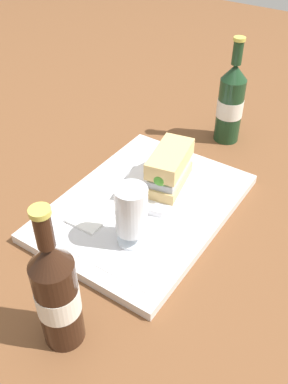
% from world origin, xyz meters
% --- Properties ---
extents(ground_plane, '(3.00, 3.00, 0.00)m').
position_xyz_m(ground_plane, '(0.00, 0.00, 0.00)').
color(ground_plane, brown).
extents(tray, '(0.44, 0.32, 0.02)m').
position_xyz_m(tray, '(0.00, 0.00, 0.01)').
color(tray, silver).
rests_on(tray, ground_plane).
extents(placemat, '(0.38, 0.27, 0.00)m').
position_xyz_m(placemat, '(0.00, 0.00, 0.02)').
color(placemat, silver).
rests_on(placemat, tray).
extents(plate, '(0.19, 0.19, 0.01)m').
position_xyz_m(plate, '(-0.07, 0.02, 0.03)').
color(plate, white).
rests_on(plate, placemat).
extents(sandwich, '(0.14, 0.09, 0.08)m').
position_xyz_m(sandwich, '(-0.06, 0.02, 0.08)').
color(sandwich, tan).
rests_on(sandwich, plate).
extents(beer_glass, '(0.06, 0.06, 0.12)m').
position_xyz_m(beer_glass, '(0.10, 0.04, 0.09)').
color(beer_glass, silver).
rests_on(beer_glass, placemat).
extents(napkin_folded, '(0.09, 0.07, 0.01)m').
position_xyz_m(napkin_folded, '(0.09, -0.06, 0.02)').
color(napkin_folded, white).
rests_on(napkin_folded, placemat).
extents(beer_bottle, '(0.07, 0.07, 0.27)m').
position_xyz_m(beer_bottle, '(0.31, 0.06, 0.10)').
color(beer_bottle, black).
rests_on(beer_bottle, ground_plane).
extents(second_bottle, '(0.07, 0.07, 0.27)m').
position_xyz_m(second_bottle, '(-0.35, 0.02, 0.10)').
color(second_bottle, '#19381E').
rests_on(second_bottle, ground_plane).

